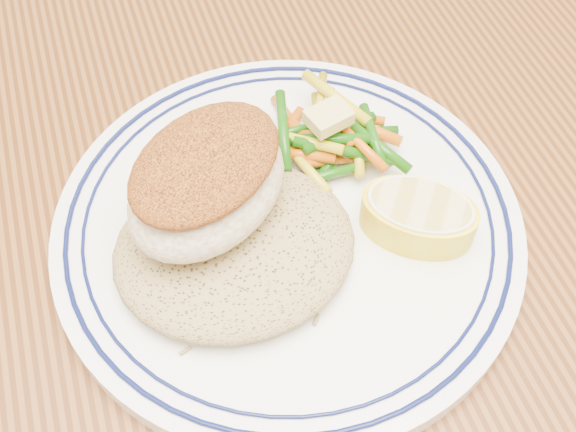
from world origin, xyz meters
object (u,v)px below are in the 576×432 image
Objects in this scene: rice_pilaf at (234,244)px; dining_table at (237,315)px; plate at (288,226)px; fish_fillet at (207,182)px; lemon_wedge at (418,215)px; vegetable_pile at (331,137)px.

dining_table is at bearing 88.89° from rice_pilaf.
fish_fillet is at bearing 170.92° from plate.
rice_pilaf is (-0.04, -0.01, 0.02)m from plate.
rice_pilaf is at bearing -91.11° from dining_table.
fish_fillet reaches higher than lemon_wedge.
plate is 3.25× the size of lemon_wedge.
rice_pilaf reaches higher than dining_table.
vegetable_pile reaches higher than lemon_wedge.
vegetable_pile is at bearing 45.73° from plate.
plate is at bearing -134.27° from vegetable_pile.
vegetable_pile is (0.08, 0.04, 0.13)m from dining_table.
fish_fillet is at bearing 108.74° from rice_pilaf.
dining_table is at bearing -154.69° from vegetable_pile.
lemon_wedge is (0.12, -0.04, -0.03)m from fish_fillet.
fish_fillet is (-0.01, 0.02, 0.03)m from rice_pilaf.
fish_fillet reaches higher than plate.
lemon_wedge is at bearing -70.64° from vegetable_pile.
lemon_wedge is at bearing -19.11° from dining_table.
dining_table is 0.16m from fish_fillet.
dining_table is 0.11m from plate.
lemon_wedge is (0.11, -0.04, 0.13)m from dining_table.
lemon_wedge is (0.03, -0.08, 0.00)m from vegetable_pile.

